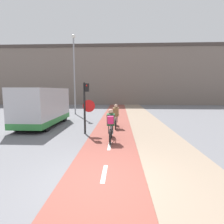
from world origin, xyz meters
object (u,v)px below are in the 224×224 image
traffic_light_pole (86,102)px  street_lamp_far (74,67)px  cyclist_far (116,117)px  van (43,107)px  cyclist_near (111,126)px

traffic_light_pole → street_lamp_far: size_ratio=0.37×
cyclist_far → van: 4.95m
cyclist_near → cyclist_far: bearing=86.9°
traffic_light_pole → street_lamp_far: street_lamp_far is taller
traffic_light_pole → cyclist_far: size_ratio=1.59×
cyclist_near → cyclist_far: (0.16, 3.02, -0.05)m
cyclist_near → traffic_light_pole: bearing=135.9°
cyclist_near → van: van is taller
traffic_light_pole → cyclist_far: 2.52m
traffic_light_pole → cyclist_far: traffic_light_pole is taller
traffic_light_pole → cyclist_far: (1.58, 1.64, -1.08)m
cyclist_far → cyclist_near: bearing=-93.1°
traffic_light_pole → cyclist_near: size_ratio=1.55×
street_lamp_far → cyclist_near: 10.83m
van → cyclist_near: bearing=-36.0°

